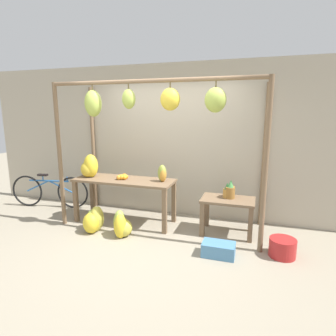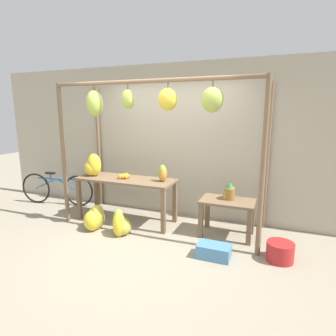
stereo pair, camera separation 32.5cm
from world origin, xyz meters
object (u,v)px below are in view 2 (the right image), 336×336
at_px(banana_pile_ground_right, 121,225).
at_px(blue_bucket, 280,252).
at_px(pineapple_cluster, 230,192).
at_px(banana_pile_ground_left, 95,218).
at_px(fruit_crate_white, 214,251).
at_px(parked_bicycle, 57,189).
at_px(papaya_pile, 163,174).
at_px(orange_pile, 124,176).
at_px(banana_pile_on_table, 93,166).

height_order(banana_pile_ground_right, blue_bucket, banana_pile_ground_right).
bearing_deg(banana_pile_ground_right, pineapple_cluster, 23.21).
xyz_separation_m(pineapple_cluster, banana_pile_ground_left, (-2.11, -0.65, -0.51)).
xyz_separation_m(fruit_crate_white, parked_bicycle, (-3.60, 0.95, 0.25)).
bearing_deg(banana_pile_ground_right, fruit_crate_white, -5.47).
height_order(banana_pile_ground_left, papaya_pile, papaya_pile).
xyz_separation_m(orange_pile, banana_pile_ground_right, (0.24, -0.56, -0.65)).
bearing_deg(fruit_crate_white, banana_pile_ground_left, 174.93).
bearing_deg(papaya_pile, blue_bucket, -15.07).
bearing_deg(banana_pile_on_table, pineapple_cluster, 3.23).
height_order(orange_pile, pineapple_cluster, orange_pile).
distance_m(parked_bicycle, papaya_pile, 2.59).
relative_size(orange_pile, parked_bicycle, 0.12).
relative_size(banana_pile_ground_left, blue_bucket, 1.38).
bearing_deg(orange_pile, banana_pile_ground_right, -66.79).
xyz_separation_m(orange_pile, parked_bicycle, (-1.81, 0.24, -0.48)).
height_order(blue_bucket, parked_bicycle, parked_bicycle).
bearing_deg(fruit_crate_white, pineapple_cluster, 87.01).
bearing_deg(fruit_crate_white, banana_pile_on_table, 164.14).
distance_m(pineapple_cluster, blue_bucket, 1.14).
bearing_deg(banana_pile_ground_right, blue_bucket, 2.49).
bearing_deg(papaya_pile, banana_pile_ground_left, -149.61).
bearing_deg(banana_pile_ground_left, fruit_crate_white, -5.07).
height_order(fruit_crate_white, blue_bucket, blue_bucket).
bearing_deg(banana_pile_ground_left, blue_bucket, 1.36).
distance_m(banana_pile_on_table, fruit_crate_white, 2.68).
xyz_separation_m(pineapple_cluster, papaya_pile, (-1.12, -0.07, 0.22)).
height_order(banana_pile_on_table, orange_pile, banana_pile_on_table).
distance_m(orange_pile, blue_bucket, 2.75).
height_order(banana_pile_on_table, blue_bucket, banana_pile_on_table).
relative_size(banana_pile_ground_right, blue_bucket, 1.19).
bearing_deg(orange_pile, pineapple_cluster, 3.88).
distance_m(pineapple_cluster, banana_pile_ground_left, 2.27).
distance_m(banana_pile_ground_right, papaya_pile, 1.08).
height_order(banana_pile_ground_left, blue_bucket, banana_pile_ground_left).
bearing_deg(pineapple_cluster, banana_pile_ground_left, -162.92).
distance_m(pineapple_cluster, parked_bicycle, 3.66).
bearing_deg(banana_pile_ground_left, banana_pile_ground_right, -3.86).
bearing_deg(papaya_pile, parked_bicycle, 175.79).
bearing_deg(pineapple_cluster, papaya_pile, -176.61).
xyz_separation_m(pineapple_cluster, parked_bicycle, (-3.64, 0.12, -0.36)).
xyz_separation_m(banana_pile_ground_right, papaya_pile, (0.48, 0.62, 0.75)).
relative_size(pineapple_cluster, parked_bicycle, 0.18).
height_order(banana_pile_on_table, banana_pile_ground_left, banana_pile_on_table).
xyz_separation_m(banana_pile_on_table, papaya_pile, (1.36, 0.07, -0.04)).
bearing_deg(parked_bicycle, blue_bucket, -8.97).
xyz_separation_m(banana_pile_on_table, banana_pile_ground_left, (0.37, -0.51, -0.77)).
xyz_separation_m(banana_pile_ground_left, banana_pile_ground_right, (0.52, -0.03, -0.02)).
xyz_separation_m(parked_bicycle, papaya_pile, (2.52, -0.19, 0.58)).
bearing_deg(pineapple_cluster, blue_bucket, -36.30).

